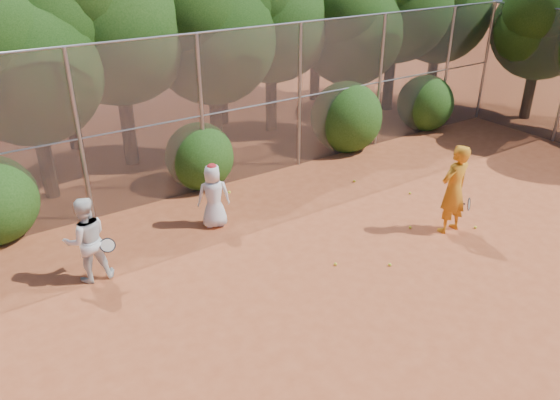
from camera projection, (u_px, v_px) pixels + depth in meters
ground at (395, 286)px, 10.50m from camera, size 80.00×80.00×0.00m
fence_back at (233, 108)px, 13.99m from camera, size 20.05×0.09×4.03m
tree_2 at (26, 55)px, 12.51m from camera, size 3.99×3.47×5.47m
tree_3 at (114, 5)px, 14.15m from camera, size 4.89×4.26×6.70m
tree_4 at (212, 25)px, 15.23m from camera, size 4.19×3.64×5.73m
tree_5 at (271, 5)px, 16.94m from camera, size 4.51×3.92×6.17m
tree_6 at (353, 22)px, 17.70m from camera, size 3.86×3.36×5.29m
tree_8 at (441, 1)px, 20.01m from camera, size 4.25×3.70×5.82m
tree_13 at (544, 18)px, 18.41m from camera, size 3.86×3.36×5.29m
bush_1 at (199, 153)px, 14.28m from camera, size 1.80×1.80×1.80m
bush_2 at (346, 114)px, 16.69m from camera, size 2.20×2.20×2.20m
bush_3 at (426, 101)px, 18.50m from camera, size 1.90×1.90×1.90m
player_yellow at (454, 189)px, 11.99m from camera, size 0.88×0.55×2.06m
player_teen at (214, 196)px, 12.32m from camera, size 0.86×0.71×1.54m
player_white at (86, 240)px, 10.36m from camera, size 0.90×0.79×1.74m
ball_0 at (410, 227)px, 12.50m from camera, size 0.07×0.07×0.07m
ball_1 at (410, 193)px, 14.13m from camera, size 0.07×0.07×0.07m
ball_2 at (390, 265)px, 11.11m from camera, size 0.07×0.07×0.07m
ball_3 at (475, 227)px, 12.50m from camera, size 0.07×0.07×0.07m
ball_4 at (335, 264)px, 11.13m from camera, size 0.07×0.07×0.07m
ball_5 at (354, 181)px, 14.80m from camera, size 0.07×0.07×0.07m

